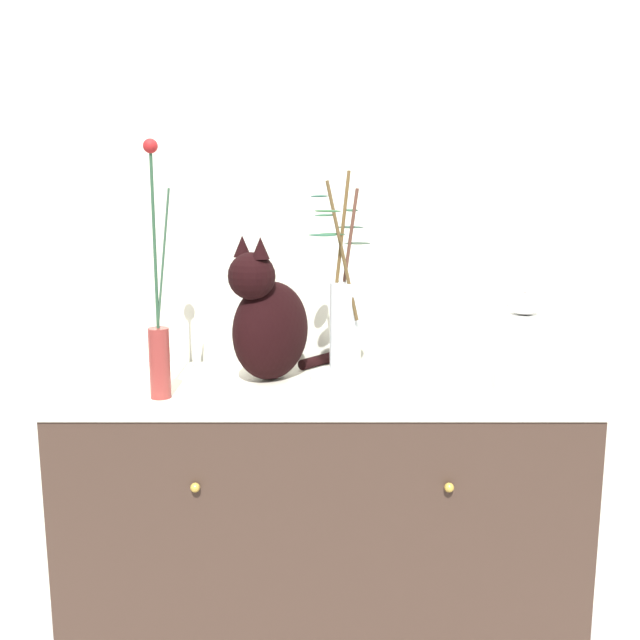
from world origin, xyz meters
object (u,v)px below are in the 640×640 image
Objects in this scene: sideboard at (320,530)px; vase_glass_clear at (342,318)px; bowl_porcelain at (343,383)px; jar_lidded_porcelain at (520,347)px; vase_slim_green at (157,340)px; cat_sitting at (267,321)px.

sideboard is 0.64m from vase_glass_clear.
jar_lidded_porcelain reaches higher than bowl_porcelain.
bowl_porcelain is at bearing 172.76° from jar_lidded_porcelain.
vase_glass_clear is (0.06, -0.07, 0.63)m from sideboard.
vase_slim_green is 0.50m from bowl_porcelain.
vase_glass_clear is at bearing 172.65° from jar_lidded_porcelain.
vase_slim_green is (-0.42, -0.12, 0.59)m from sideboard.
vase_glass_clear is 1.76× the size of jar_lidded_porcelain.
vase_glass_clear reaches higher than bowl_porcelain.
cat_sitting is at bearing 161.72° from sideboard.
jar_lidded_porcelain is (0.45, -0.06, -0.07)m from vase_glass_clear.
jar_lidded_porcelain is at bearing -7.24° from bowl_porcelain.
sideboard is 0.73m from vase_slim_green.
vase_slim_green reaches higher than cat_sitting.
sideboard is at bearing 127.88° from vase_glass_clear.
vase_slim_green reaches higher than vase_glass_clear.
sideboard is 0.77m from jar_lidded_porcelain.
vase_glass_clear is at bearing 5.96° from vase_slim_green.
cat_sitting reaches higher than sideboard.
jar_lidded_porcelain reaches higher than sideboard.
cat_sitting is 0.24m from vase_glass_clear.
jar_lidded_porcelain is at bearing -0.53° from vase_slim_green.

